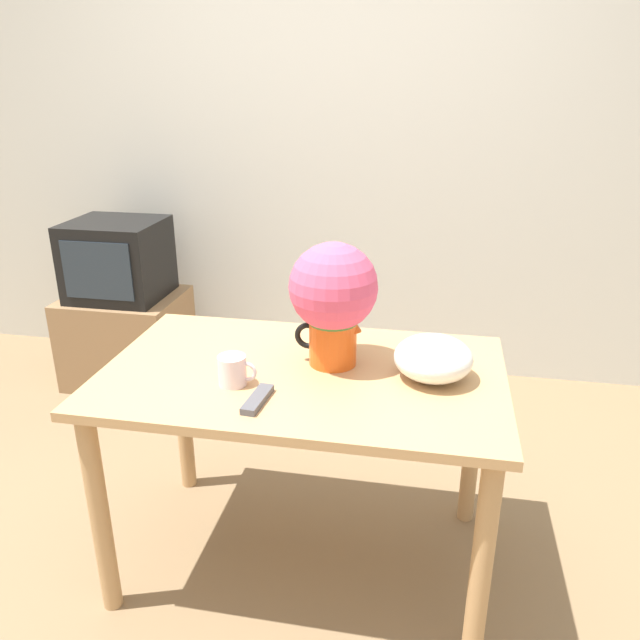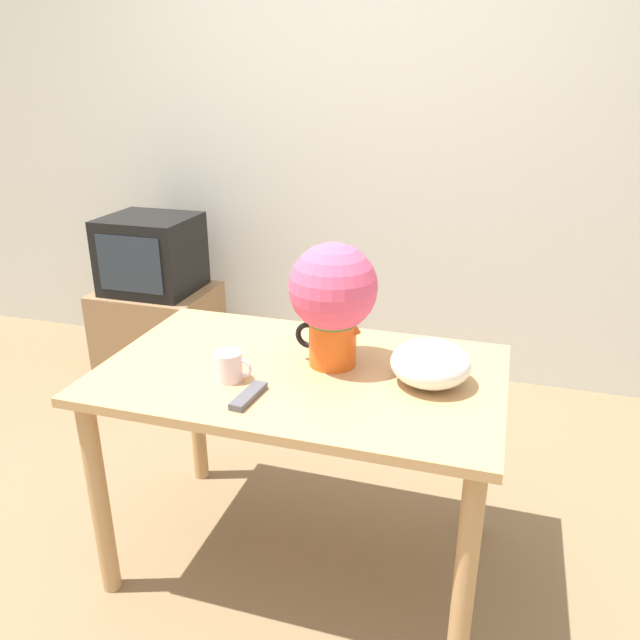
{
  "view_description": "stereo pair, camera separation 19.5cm",
  "coord_description": "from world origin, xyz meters",
  "views": [
    {
      "loc": [
        0.59,
        -1.63,
        1.6
      ],
      "look_at": [
        0.25,
        0.15,
        0.88
      ],
      "focal_mm": 35.0,
      "sensor_mm": 36.0,
      "label": 1
    },
    {
      "loc": [
        0.78,
        -1.59,
        1.6
      ],
      "look_at": [
        0.25,
        0.15,
        0.88
      ],
      "focal_mm": 35.0,
      "sensor_mm": 36.0,
      "label": 2
    }
  ],
  "objects": [
    {
      "name": "ground_plane",
      "position": [
        0.0,
        0.0,
        0.0
      ],
      "size": [
        12.0,
        12.0,
        0.0
      ],
      "primitive_type": "plane",
      "color": "#7F6647"
    },
    {
      "name": "wall_back",
      "position": [
        0.0,
        1.72,
        1.3
      ],
      "size": [
        8.0,
        0.05,
        2.6
      ],
      "color": "silver",
      "rests_on": "ground_plane"
    },
    {
      "name": "table",
      "position": [
        0.21,
        0.08,
        0.62
      ],
      "size": [
        1.25,
        0.77,
        0.74
      ],
      "color": "tan",
      "rests_on": "ground_plane"
    },
    {
      "name": "flower_vase",
      "position": [
        0.29,
        0.15,
        0.96
      ],
      "size": [
        0.28,
        0.28,
        0.4
      ],
      "color": "#E05619",
      "rests_on": "table"
    },
    {
      "name": "coffee_mug",
      "position": [
        0.03,
        -0.05,
        0.78
      ],
      "size": [
        0.12,
        0.08,
        0.09
      ],
      "color": "silver",
      "rests_on": "table"
    },
    {
      "name": "white_bowl",
      "position": [
        0.61,
        0.1,
        0.8
      ],
      "size": [
        0.24,
        0.24,
        0.13
      ],
      "color": "white",
      "rests_on": "table"
    },
    {
      "name": "remote_control",
      "position": [
        0.13,
        -0.15,
        0.75
      ],
      "size": [
        0.06,
        0.16,
        0.02
      ],
      "color": "#4C4C51",
      "rests_on": "table"
    },
    {
      "name": "tv_stand",
      "position": [
        -1.04,
        1.26,
        0.25
      ],
      "size": [
        0.61,
        0.49,
        0.49
      ],
      "color": "#8E6B47",
      "rests_on": "ground_plane"
    },
    {
      "name": "tv_set",
      "position": [
        -1.04,
        1.26,
        0.69
      ],
      "size": [
        0.47,
        0.43,
        0.41
      ],
      "color": "black",
      "rests_on": "tv_stand"
    }
  ]
}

